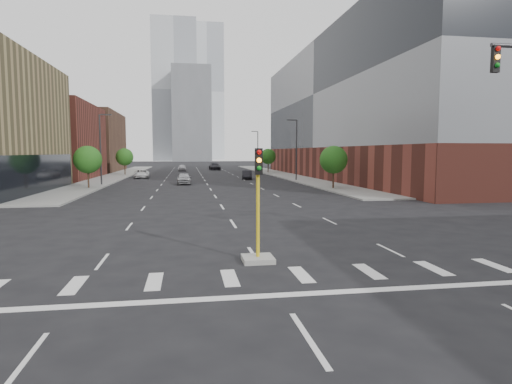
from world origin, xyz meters
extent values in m
cube|color=gray|center=(-15.00, 74.00, 0.07)|extent=(5.00, 92.00, 0.15)
cube|color=gray|center=(15.00, 74.00, 0.07)|extent=(5.00, 92.00, 0.15)
cube|color=brown|center=(-27.50, 66.00, 6.00)|extent=(20.00, 22.00, 12.00)
cube|color=brown|center=(-27.50, 92.00, 6.50)|extent=(20.00, 24.00, 13.00)
cube|color=brown|center=(29.50, 60.00, 2.50)|extent=(24.00, 70.00, 5.00)
cube|color=slate|center=(29.50, 60.00, 13.50)|extent=(24.00, 70.00, 17.00)
cube|color=#B2B7BC|center=(-8.00, 220.00, 35.00)|extent=(22.00, 22.00, 70.00)
cube|color=#B2B7BC|center=(10.00, 260.00, 40.00)|extent=(20.00, 20.00, 80.00)
cube|color=slate|center=(0.00, 200.00, 22.00)|extent=(18.00, 18.00, 44.00)
cube|color=#999993|center=(0.00, 9.00, 0.10)|extent=(1.20, 1.20, 0.20)
cylinder|color=gold|center=(0.00, 9.00, 1.80)|extent=(0.14, 0.14, 3.20)
cube|color=black|center=(0.00, 8.82, 3.90)|extent=(0.28, 0.18, 1.00)
sphere|color=red|center=(0.00, 8.72, 4.25)|extent=(0.18, 0.18, 0.18)
sphere|color=orange|center=(0.00, 8.72, 3.95)|extent=(0.18, 0.18, 0.18)
sphere|color=#0C7F19|center=(0.00, 8.72, 3.65)|extent=(0.18, 0.18, 0.18)
cube|color=black|center=(8.70, 7.50, 7.70)|extent=(0.28, 0.18, 1.00)
sphere|color=red|center=(8.70, 7.38, 8.05)|extent=(0.18, 0.18, 0.18)
sphere|color=orange|center=(8.70, 7.38, 7.75)|extent=(0.18, 0.18, 0.18)
sphere|color=#0C7F19|center=(8.70, 7.38, 7.45)|extent=(0.18, 0.18, 0.18)
cylinder|color=#2D2D30|center=(13.50, 55.00, 4.50)|extent=(0.20, 0.20, 9.00)
cube|color=#2D2D30|center=(12.70, 55.00, 9.00)|extent=(1.40, 0.22, 0.15)
cylinder|color=#2D2D30|center=(13.50, 90.00, 4.50)|extent=(0.20, 0.20, 9.00)
cube|color=#2D2D30|center=(12.70, 90.00, 9.00)|extent=(1.40, 0.22, 0.15)
cylinder|color=#2D2D30|center=(-13.50, 50.00, 4.50)|extent=(0.20, 0.20, 9.00)
cube|color=#2D2D30|center=(-12.70, 50.00, 9.00)|extent=(1.40, 0.22, 0.15)
cylinder|color=#382619|center=(-14.00, 45.00, 1.02)|extent=(0.20, 0.20, 1.75)
sphere|color=#1A5416|center=(-14.00, 45.00, 3.40)|extent=(3.20, 3.20, 3.20)
cylinder|color=#382619|center=(-14.00, 75.00, 1.02)|extent=(0.20, 0.20, 1.75)
sphere|color=#1A5416|center=(-14.00, 75.00, 3.40)|extent=(3.20, 3.20, 3.20)
cylinder|color=#382619|center=(14.00, 40.00, 1.02)|extent=(0.20, 0.20, 1.75)
sphere|color=#1A5416|center=(14.00, 40.00, 3.40)|extent=(3.20, 3.20, 3.20)
cylinder|color=#382619|center=(14.00, 80.00, 1.02)|extent=(0.20, 0.20, 1.75)
sphere|color=#1A5416|center=(14.00, 80.00, 3.40)|extent=(3.20, 3.20, 3.20)
imported|color=#A7A8AC|center=(-3.08, 50.63, 0.77)|extent=(1.95, 4.57, 1.54)
imported|color=black|center=(6.76, 60.04, 0.71)|extent=(2.01, 4.44, 1.41)
imported|color=silver|center=(-10.06, 65.77, 0.71)|extent=(2.70, 5.26, 1.42)
imported|color=black|center=(3.98, 96.10, 0.84)|extent=(2.73, 5.95, 1.69)
imported|color=silver|center=(-3.72, 91.91, 0.76)|extent=(1.81, 4.44, 1.51)
camera|label=1|loc=(-2.69, -7.11, 4.24)|focal=30.00mm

